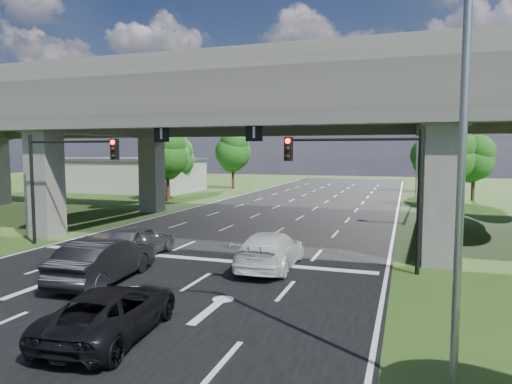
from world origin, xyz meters
The scene contains 19 objects.
ground centered at (0.00, 0.00, 0.00)m, with size 160.00×160.00×0.00m, color #274A17.
road centered at (0.00, 10.00, 0.01)m, with size 18.00×120.00×0.03m, color black.
overpass centered at (0.00, 12.00, 7.92)m, with size 80.00×15.00×10.00m.
warehouse centered at (-26.00, 35.00, 2.00)m, with size 20.00×10.00×4.00m, color #9E9E99.
signal_right centered at (7.82, 3.94, 4.19)m, with size 5.76×0.54×6.00m.
signal_left centered at (-7.82, 3.94, 4.19)m, with size 5.76×0.54×6.00m.
streetlight_near centered at (10.10, -6.00, 5.85)m, with size 3.38×0.25×10.00m.
streetlight_far centered at (10.10, 24.00, 5.85)m, with size 3.38×0.25×10.00m.
streetlight_beyond centered at (10.10, 40.00, 5.85)m, with size 3.38×0.25×10.00m.
tree_left_near centered at (-13.95, 26.00, 4.82)m, with size 4.50×4.50×7.80m.
tree_left_mid centered at (-16.95, 34.00, 4.17)m, with size 3.91×3.90×6.76m.
tree_left_far centered at (-12.95, 42.00, 5.14)m, with size 4.80×4.80×8.32m.
tree_right_near centered at (13.05, 28.00, 4.50)m, with size 4.20×4.20×7.28m.
tree_right_mid centered at (16.05, 36.00, 4.17)m, with size 3.91×3.90×6.76m.
tree_right_far centered at (12.05, 44.00, 4.82)m, with size 4.50×4.50×7.80m.
car_silver centered at (-2.72, 3.00, 0.81)m, with size 1.84×4.58×1.56m, color #94979B.
car_dark centered at (-1.62, -1.10, 0.89)m, with size 1.81×5.20×1.71m, color black.
car_white centered at (3.93, 3.00, 0.81)m, with size 2.19×5.39×1.56m, color silver.
car_trailing centered at (1.89, -5.46, 0.71)m, with size 2.25×4.87×1.35m, color black.
Camera 1 is at (9.49, -15.75, 5.10)m, focal length 32.00 mm.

